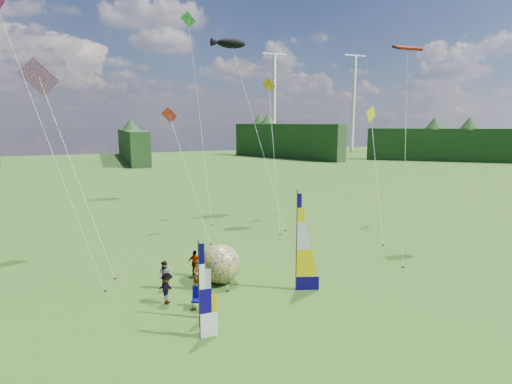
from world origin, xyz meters
name	(u,v)px	position (x,y,z in m)	size (l,w,h in m)	color
ground	(307,318)	(0.00, 0.00, 0.00)	(220.00, 220.00, 0.00)	#3A6217
treeline_ring	(309,237)	(0.00, 0.00, 4.00)	(210.00, 210.00, 8.00)	#24431D
turbine_left	(353,104)	(70.00, 95.00, 15.00)	(8.00, 1.20, 30.00)	silver
turbine_right	(274,103)	(45.00, 102.00, 15.00)	(8.00, 1.20, 30.00)	silver
feather_banner_main	(297,243)	(0.98, 3.04, 2.72)	(1.46, 0.10, 5.45)	#0B0351
side_banner_left	(199,282)	(-4.73, 1.87, 1.85)	(1.03, 0.10, 3.71)	#FBDF06
side_banner_far	(199,302)	(-5.16, 0.12, 1.67)	(0.99, 0.10, 3.34)	white
bol_inflatable	(221,264)	(-2.54, 5.65, 1.13)	(2.26, 2.26, 2.26)	#0F0877
spectator_a	(197,275)	(-4.03, 5.20, 0.84)	(0.61, 0.40, 1.67)	#66594C
spectator_b	(165,275)	(-5.66, 5.90, 0.81)	(0.79, 0.39, 1.63)	#66594C
spectator_c	(167,288)	(-5.86, 4.07, 0.81)	(1.05, 0.39, 1.63)	#66594C
spectator_d	(195,263)	(-3.65, 7.25, 0.79)	(0.92, 0.38, 1.58)	#66594C
camp_chair	(198,299)	(-4.58, 2.86, 0.56)	(0.64, 0.64, 1.12)	#010048
kite_whale	(256,119)	(5.56, 20.23, 9.49)	(3.97, 15.40, 18.99)	black
kite_rainbow_delta	(72,153)	(-10.15, 12.78, 7.23)	(8.26, 12.94, 14.46)	#F70F00
kite_parafoil	(406,135)	(11.05, 6.27, 8.33)	(8.41, 9.70, 16.66)	#BF1D00
small_kite_red	(188,169)	(-1.87, 16.41, 5.47)	(3.80, 9.40, 10.93)	red
small_kite_orange	(274,147)	(6.25, 17.52, 6.95)	(4.90, 10.72, 13.91)	orange
small_kite_yellow	(377,166)	(12.86, 11.40, 5.58)	(6.55, 9.86, 11.16)	yellow
small_kite_pink	(49,138)	(-11.06, 8.89, 8.34)	(6.54, 6.21, 16.69)	#CD1F75
small_kite_green	(199,110)	(0.76, 22.71, 10.35)	(2.85, 10.98, 20.71)	green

